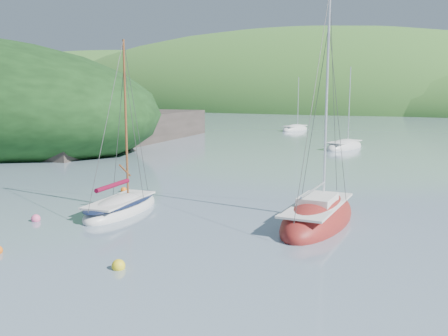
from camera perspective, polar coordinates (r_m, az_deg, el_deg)
The scene contains 7 objects.
ground at distance 19.68m, azimuth -15.89°, elevation -10.79°, with size 700.00×700.00×0.00m, color slate.
shoreline_hills at distance 186.81m, azimuth 22.71°, elevation 6.23°, with size 690.00×135.00×56.00m.
daysailer_white at distance 27.62m, azimuth -11.67°, elevation -4.46°, with size 3.48×6.72×9.84m.
sloop_red at distance 25.24m, azimuth 10.68°, elevation -5.69°, with size 3.43×8.45×12.23m.
distant_sloop_a at distance 57.53m, azimuth 13.58°, elevation 2.33°, with size 3.67×7.25×9.87m.
distant_sloop_c at distance 81.95m, azimuth 8.11°, elevation 4.38°, with size 3.39×6.84×9.35m.
mooring_buoys at distance 22.73m, azimuth -5.56°, elevation -7.49°, with size 23.73×12.36×0.50m.
Camera 1 is at (13.41, -12.84, 6.52)m, focal length 40.00 mm.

